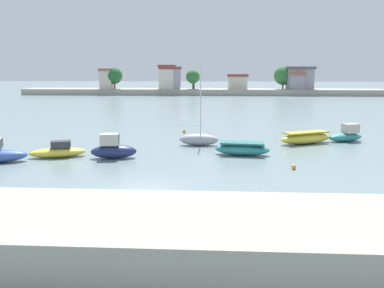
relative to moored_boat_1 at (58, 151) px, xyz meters
The scene contains 11 objects.
ground_plane 12.02m from the moored_boat_1, 44.06° to the right, with size 400.00×400.00×0.00m, color slate.
seawall_embankment 18.98m from the moored_boat_1, 62.95° to the right, with size 94.71×6.11×1.64m, color #9E998C.
moored_boat_1 is the anchor object (origin of this frame).
moored_boat_2 4.54m from the moored_boat_1, ahead, with size 3.79×1.96×1.98m.
moored_boat_3 12.55m from the moored_boat_1, 27.43° to the left, with size 3.70×1.36×7.38m.
moored_boat_4 15.00m from the moored_boat_1, ahead, with size 4.69×2.23×1.08m.
moored_boat_5 22.48m from the moored_boat_1, 18.99° to the left, with size 5.72×3.94×1.15m.
moored_boat_6 26.99m from the moored_boat_1, 18.98° to the left, with size 3.88×2.52×1.74m.
mooring_buoy_0 18.51m from the moored_boat_1, ahead, with size 0.35×0.35×0.35m, color orange.
mooring_buoy_2 16.10m from the moored_boat_1, 55.26° to the left, with size 0.36×0.36×0.36m, color orange.
distant_shoreline 80.22m from the moored_boat_1, 82.95° to the left, with size 96.30×8.66×7.98m.
Camera 1 is at (4.11, -23.20, 7.09)m, focal length 38.18 mm.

